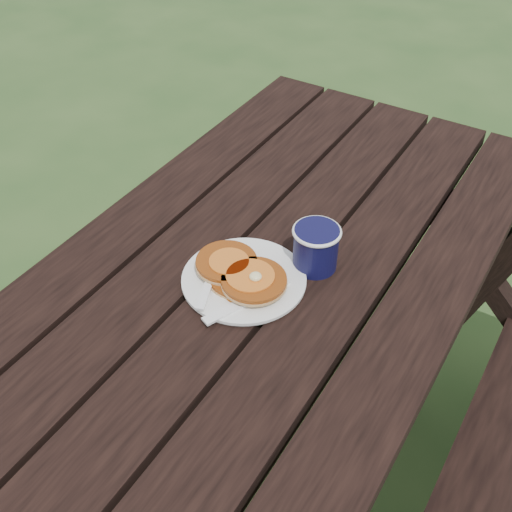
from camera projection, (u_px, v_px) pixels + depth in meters
The scene contains 6 objects.
picnic_table at pixel (219, 444), 1.37m from camera, with size 1.36×1.80×0.75m.
plate at pixel (244, 280), 1.19m from camera, with size 0.23×0.23×0.01m, color white.
pancake_stack at pixel (241, 273), 1.18m from camera, with size 0.19×0.13×0.04m.
knife at pixel (247, 300), 1.14m from camera, with size 0.02×0.18×0.01m, color white.
fork at pixel (207, 288), 1.16m from camera, with size 0.03×0.16×0.01m, color white, non-canonical shape.
coffee_cup at pixel (316, 245), 1.20m from camera, with size 0.09×0.09×0.09m.
Camera 1 is at (0.47, -0.61, 1.57)m, focal length 45.00 mm.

